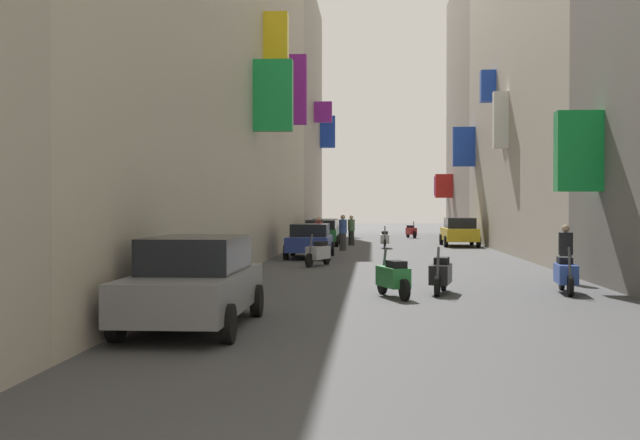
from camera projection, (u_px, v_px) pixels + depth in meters
name	position (u px, v px, depth m)	size (l,w,h in m)	color
ground_plane	(394.00, 256.00, 32.75)	(140.00, 140.00, 0.00)	#424244
building_left_mid_a	(178.00, 57.00, 28.23)	(7.35, 36.55, 15.06)	#BCB29E
building_left_mid_b	(272.00, 114.00, 54.77)	(7.24, 16.68, 17.31)	#9E9384
building_right_mid_b	(570.00, 31.00, 35.12)	(7.27, 24.10, 20.12)	#B2A899
building_right_mid_c	(499.00, 108.00, 54.58)	(7.26, 14.89, 18.19)	gray
parked_car_green	(321.00, 232.00, 42.14)	(1.98, 4.26, 1.39)	#236638
parked_car_blue	(310.00, 240.00, 31.77)	(1.85, 4.04, 1.38)	navy
parked_car_silver	(325.00, 229.00, 47.49)	(1.88, 4.39, 1.38)	#B7B7BC
parked_car_grey	(195.00, 281.00, 13.17)	(1.89, 4.41, 1.54)	slate
parked_car_yellow	(459.00, 231.00, 41.34)	(1.85, 4.18, 1.51)	gold
scooter_red	(411.00, 231.00, 52.67)	(0.74, 1.76, 1.13)	red
scooter_green	(393.00, 277.00, 17.59)	(0.79, 1.83, 1.13)	#287F3D
scooter_blue	(566.00, 274.00, 18.49)	(0.56, 1.95, 1.13)	#2D4CAD
scooter_silver	(318.00, 253.00, 27.20)	(0.83, 1.90, 1.13)	#ADADB2
scooter_black	(441.00, 274.00, 18.41)	(0.65, 1.82, 1.13)	black
scooter_white	(385.00, 239.00, 39.28)	(0.45, 1.89, 1.13)	silver
pedestrian_crossing	(343.00, 233.00, 36.88)	(0.53, 0.53, 1.71)	#333333
pedestrian_near_left	(319.00, 235.00, 34.98)	(0.41, 0.41, 1.63)	#292929
pedestrian_near_right	(566.00, 254.00, 21.01)	(0.42, 0.42, 1.58)	#2A2A2A
pedestrian_mid_street	(351.00, 230.00, 42.38)	(0.54, 0.54, 1.63)	#272727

